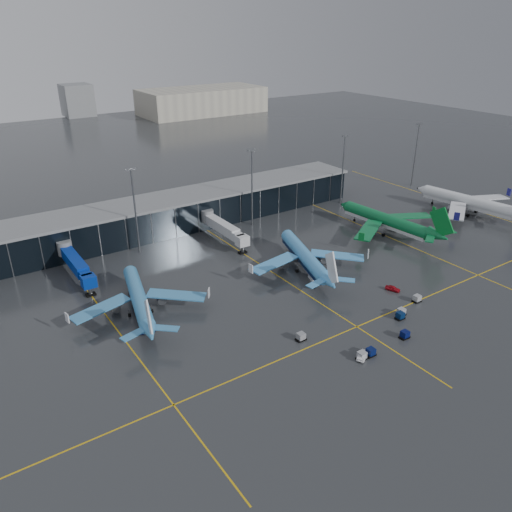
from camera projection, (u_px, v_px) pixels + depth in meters
ground at (281, 311)px, 117.80m from camera, size 600.00×600.00×0.00m
terminal_pier at (168, 214)px, 162.01m from camera, size 142.00×17.00×10.70m
jet_bridges at (76, 264)px, 130.40m from camera, size 94.00×27.50×7.20m
flood_masts at (197, 196)px, 151.98m from camera, size 203.00×0.50×25.50m
distant_hangars at (105, 108)px, 341.99m from camera, size 260.00×71.00×22.00m
taxi_lines at (288, 282)px, 130.82m from camera, size 220.00×120.00×0.02m
airliner_arkefly at (137, 289)px, 115.44m from camera, size 40.90×44.28×11.55m
airliner_klm_near at (305, 248)px, 135.72m from camera, size 45.48×48.54×12.17m
airliner_aer_lingus at (386, 213)px, 159.14m from camera, size 41.19×46.06×13.31m
airliner_ba at (469, 195)px, 175.00m from camera, size 45.62×50.37×13.96m
baggage_carts at (381, 328)px, 109.68m from camera, size 35.89×13.78×1.70m
mobile_airstair at (314, 277)px, 131.99m from camera, size 3.04×3.70×3.45m
service_van_red at (393, 288)px, 126.42m from camera, size 2.82×4.02×1.27m
service_van_white at (363, 355)px, 100.99m from camera, size 4.39×3.23×1.38m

